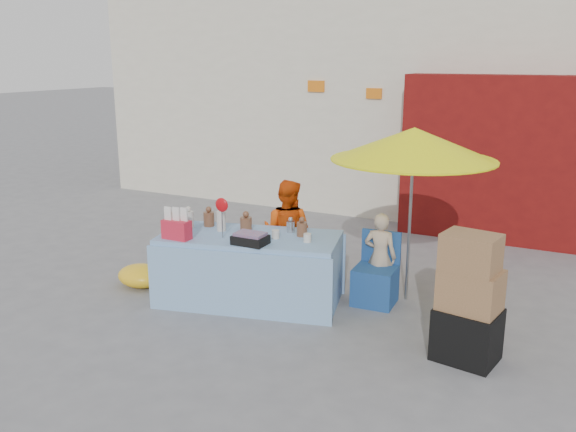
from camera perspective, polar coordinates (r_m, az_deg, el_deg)
The scene contains 10 objects.
ground at distance 7.28m, azimuth -3.57°, elevation -8.53°, with size 80.00×80.00×0.00m, color slate.
backdrop at distance 13.58m, azimuth 15.08°, elevation 15.20°, with size 14.00×8.00×7.80m.
market_table at distance 7.32m, azimuth -3.64°, elevation -4.84°, with size 2.33×1.48×1.30m.
chair_left at distance 7.83m, azimuth -0.53°, elevation -4.78°, with size 0.50×0.50×0.85m.
chair_right at distance 7.38m, azimuth 8.17°, elevation -6.20°, with size 0.50×0.50×0.85m.
vendor_orange at distance 7.82m, azimuth -0.08°, elevation -1.52°, with size 0.67×0.52×1.37m, color #E74C0C.
vendor_beige at distance 7.40m, azimuth 8.60°, elevation -3.79°, with size 0.40×0.26×1.08m, color tan.
umbrella at distance 7.15m, azimuth 11.69°, elevation 6.55°, with size 1.90×1.90×2.09m.
box_stack at distance 6.12m, azimuth 16.56°, elevation -7.82°, with size 0.65×0.56×1.28m.
tarp_bundle at distance 8.08m, azimuth -13.58°, elevation -5.45°, with size 0.63×0.50×0.28m, color yellow.
Camera 1 is at (3.42, -5.75, 2.87)m, focal length 38.00 mm.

